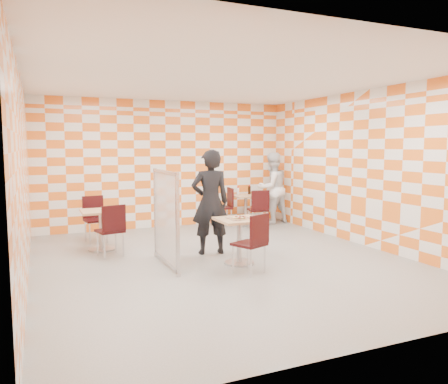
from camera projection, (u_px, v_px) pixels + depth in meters
The scene contains 15 objects.
room_shell at pixel (211, 171), 7.68m from camera, with size 7.00×7.00×7.00m.
main_table at pixel (239, 233), 7.15m from camera, with size 0.70×0.70×0.75m.
second_table at pixel (246, 205), 10.65m from camera, with size 0.70×0.70×0.75m.
empty_table at pixel (101, 223), 8.10m from camera, with size 0.70×0.70×0.75m.
chair_main_front at pixel (254, 239), 6.54m from camera, with size 0.56×0.56×0.92m.
chair_second_front at pixel (259, 206), 10.08m from camera, with size 0.50×0.50×0.92m.
chair_second_side at pixel (226, 204), 10.55m from camera, with size 0.47×0.46×0.92m.
chair_empty_near at pixel (112, 226), 7.56m from camera, with size 0.51×0.51×0.92m.
chair_empty_far at pixel (94, 215), 8.81m from camera, with size 0.48×0.48×0.92m.
partition at pixel (166, 218), 6.98m from camera, with size 0.08×1.38×1.55m.
man_dark at pixel (210, 202), 7.79m from camera, with size 0.68×0.45×1.87m, color black.
man_white at pixel (272, 188), 10.89m from camera, with size 0.86×0.67×1.77m, color white.
pizza_on_foil at pixel (240, 218), 7.11m from camera, with size 0.40×0.40×0.04m.
sport_bottle at pixel (238, 191), 10.70m from camera, with size 0.06×0.06×0.20m.
soda_bottle at pixel (249, 190), 10.74m from camera, with size 0.07×0.07×0.23m.
Camera 1 is at (-2.80, -6.61, 1.93)m, focal length 35.00 mm.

